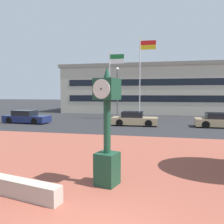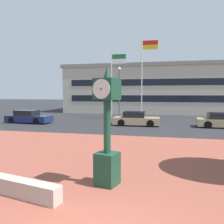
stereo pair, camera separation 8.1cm
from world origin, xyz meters
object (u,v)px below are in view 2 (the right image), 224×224
car_street_far (28,117)px  flagpole_primary (113,78)px  car_street_near (222,121)px  car_street_mid (136,119)px  street_lamp_post (119,87)px  civic_building (162,89)px  flagpole_secondary (144,71)px  street_clock (107,134)px

car_street_far → flagpole_primary: bearing=132.3°
car_street_near → car_street_far: same height
car_street_mid → flagpole_primary: size_ratio=0.55×
car_street_far → street_lamp_post: street_lamp_post is taller
car_street_far → civic_building: 21.90m
flagpole_primary → flagpole_secondary: size_ratio=0.85×
car_street_far → car_street_near: bearing=96.3°
street_clock → flagpole_primary: (-4.26, 19.80, 3.07)m
car_street_far → street_clock: bearing=43.7°
street_clock → car_street_near: 16.17m
street_clock → car_street_near: street_clock is taller
car_street_near → car_street_mid: size_ratio=1.01×
street_clock → car_street_far: size_ratio=0.82×
street_lamp_post → car_street_near: bearing=-22.0°
car_street_near → flagpole_secondary: size_ratio=0.47×
street_clock → car_street_far: (-11.71, 13.79, -1.11)m
car_street_near → car_street_far: (-18.29, -0.94, 0.00)m
flagpole_primary → street_lamp_post: bearing=-49.5°
car_street_near → flagpole_secondary: 10.18m
civic_building → car_street_near: bearing=-71.7°
civic_building → street_lamp_post: bearing=-109.7°
car_street_near → car_street_mid: bearing=-86.8°
car_street_far → street_lamp_post: bearing=124.1°
car_street_mid → flagpole_secondary: (0.15, 5.40, 4.92)m
flagpole_primary → street_lamp_post: size_ratio=1.32×
car_street_mid → street_clock: bearing=2.2°
street_clock → car_street_near: (6.58, 14.73, -1.11)m
car_street_far → civic_building: (12.83, 17.48, 3.07)m
car_street_near → flagpole_secondary: flagpole_secondary is taller
car_street_mid → civic_building: bearing=171.9°
car_street_near → civic_building: civic_building is taller
car_street_near → flagpole_secondary: bearing=-124.0°
street_clock → flagpole_secondary: (-0.74, 19.80, 3.82)m
car_street_far → flagpole_secondary: flagpole_secondary is taller
flagpole_primary → car_street_near: bearing=-25.1°
street_clock → civic_building: (1.12, 31.27, 1.96)m
civic_building → flagpole_primary: bearing=-115.1°
civic_building → street_clock: bearing=-92.0°
car_street_near → car_street_mid: same height
street_clock → car_street_mid: street_clock is taller
flagpole_secondary → car_street_mid: bearing=-91.5°
street_clock → car_street_mid: (-0.89, 14.40, -1.11)m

